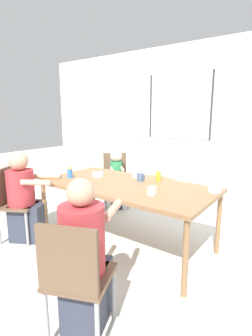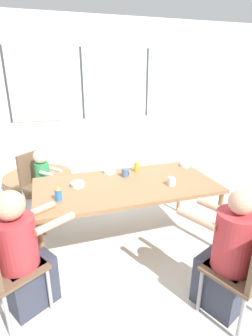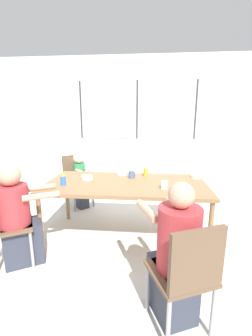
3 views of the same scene
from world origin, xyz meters
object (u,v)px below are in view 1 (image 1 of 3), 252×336
chair_for_man_blue_shirt (11,198)px  milk_carton_small (152,191)px  folded_table_stack (148,186)px  bowl_cereal (98,174)px  person_woman_green_shirt (85,262)px  juice_glass (158,177)px  bowl_fruit (215,190)px  person_man_blue_shirt (24,200)px  bowl_white_shallow (138,175)px  chair_for_woman_green_shirt (75,273)px  chair_for_toddler (115,175)px  coffee_mug (141,177)px  person_toddler (116,180)px  sippy_cup (70,172)px

chair_for_man_blue_shirt → milk_carton_small: chair_for_man_blue_shirt is taller
folded_table_stack → bowl_cereal: bearing=-76.9°
person_woman_green_shirt → milk_carton_small: person_woman_green_shirt is taller
juice_glass → bowl_fruit: size_ratio=0.88×
juice_glass → folded_table_stack: size_ratio=0.10×
person_man_blue_shirt → folded_table_stack: bearing=148.1°
bowl_fruit → person_man_blue_shirt: bearing=-155.3°
juice_glass → bowl_white_shallow: 0.33m
bowl_cereal → person_man_blue_shirt: bearing=-128.1°
milk_carton_small → bowl_fruit: 0.64m
person_man_blue_shirt → juice_glass: (1.27, 0.91, 0.30)m
person_woman_green_shirt → bowl_white_shallow: bearing=87.9°
bowl_cereal → folded_table_stack: bowl_cereal is taller
person_woman_green_shirt → juice_glass: 1.47m
person_man_blue_shirt → person_woman_green_shirt: bearing=41.5°
chair_for_woman_green_shirt → chair_for_toddler: size_ratio=1.00×
coffee_mug → bowl_cereal: size_ratio=0.67×
person_man_blue_shirt → coffee_mug: (1.10, 0.80, 0.29)m
person_man_blue_shirt → milk_carton_small: person_man_blue_shirt is taller
chair_for_man_blue_shirt → person_woman_green_shirt: size_ratio=0.79×
person_woman_green_shirt → bowl_white_shallow: person_woman_green_shirt is taller
person_toddler → juice_glass: (1.07, -0.57, 0.32)m
person_man_blue_shirt → bowl_cereal: 0.92m
person_toddler → coffee_mug: bearing=99.3°
juice_glass → person_toddler: bearing=151.9°
person_woman_green_shirt → juice_glass: person_woman_green_shirt is taller
folded_table_stack → person_toddler: bearing=-84.5°
chair_for_man_blue_shirt → bowl_white_shallow: (1.10, 1.05, 0.23)m
chair_for_woman_green_shirt → chair_for_man_blue_shirt: size_ratio=1.00×
chair_for_woman_green_shirt → milk_carton_small: size_ratio=10.00×
person_man_blue_shirt → milk_carton_small: size_ratio=12.46×
chair_for_woman_green_shirt → person_toddler: size_ratio=0.92×
chair_for_man_blue_shirt → person_toddler: person_toddler is taller
juice_glass → bowl_fruit: bearing=-2.0°
coffee_mug → juice_glass: bearing=30.8°
coffee_mug → bowl_white_shallow: coffee_mug is taller
bowl_cereal → person_woman_green_shirt: bearing=-51.1°
folded_table_stack → person_woman_green_shirt: bearing=-65.6°
chair_for_woman_green_shirt → folded_table_stack: 3.61m
milk_carton_small → juice_glass: bearing=113.2°
juice_glass → bowl_cereal: bearing=-163.6°
chair_for_woman_green_shirt → coffee_mug: size_ratio=9.04×
bowl_cereal → sippy_cup: bearing=-128.9°
chair_for_man_blue_shirt → juice_glass: chair_for_man_blue_shirt is taller
chair_for_toddler → coffee_mug: bearing=98.2°
chair_for_man_blue_shirt → chair_for_toddler: same height
person_woman_green_shirt → person_toddler: person_woman_green_shirt is taller
chair_for_man_blue_shirt → person_toddler: bearing=137.6°
sippy_cup → juice_glass: sippy_cup is taller
person_woman_green_shirt → person_man_blue_shirt: bearing=138.5°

